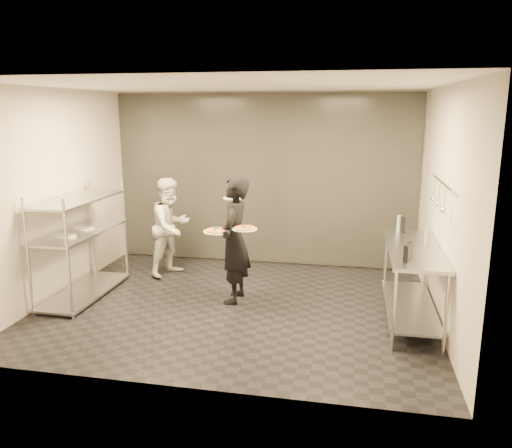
% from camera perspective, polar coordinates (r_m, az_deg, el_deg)
% --- Properties ---
extents(room_shell, '(5.00, 4.00, 2.80)m').
position_cam_1_polar(room_shell, '(7.36, -0.28, 4.25)').
color(room_shell, black).
rests_on(room_shell, ground).
extents(pass_rack, '(0.60, 1.60, 1.50)m').
position_cam_1_polar(pass_rack, '(7.17, -19.35, -1.88)').
color(pass_rack, silver).
rests_on(pass_rack, ground).
extents(prep_counter, '(0.60, 1.80, 0.92)m').
position_cam_1_polar(prep_counter, '(6.29, 17.41, -5.13)').
color(prep_counter, silver).
rests_on(prep_counter, ground).
extents(utensil_rail, '(0.07, 1.20, 0.31)m').
position_cam_1_polar(utensil_rail, '(6.11, 20.30, 3.04)').
color(utensil_rail, silver).
rests_on(utensil_rail, room_shell).
extents(waiter, '(0.41, 0.62, 1.68)m').
position_cam_1_polar(waiter, '(6.55, -2.50, -1.86)').
color(waiter, black).
rests_on(waiter, ground).
extents(chef, '(0.82, 0.90, 1.51)m').
position_cam_1_polar(chef, '(7.76, -9.70, -0.32)').
color(chef, silver).
rests_on(chef, ground).
extents(pizza_plate_near, '(0.35, 0.35, 0.05)m').
position_cam_1_polar(pizza_plate_near, '(6.32, -4.47, -0.78)').
color(pizza_plate_near, white).
rests_on(pizza_plate_near, waiter).
extents(pizza_plate_far, '(0.31, 0.31, 0.05)m').
position_cam_1_polar(pizza_plate_far, '(6.22, -1.30, -0.49)').
color(pizza_plate_far, white).
rests_on(pizza_plate_far, waiter).
extents(salad_plate, '(0.28, 0.28, 0.07)m').
position_cam_1_polar(salad_plate, '(6.78, -2.60, 3.14)').
color(salad_plate, white).
rests_on(salad_plate, waiter).
extents(pos_monitor, '(0.13, 0.25, 0.18)m').
position_cam_1_polar(pos_monitor, '(5.66, 17.01, -3.04)').
color(pos_monitor, black).
rests_on(pos_monitor, prep_counter).
extents(bottle_green, '(0.06, 0.06, 0.21)m').
position_cam_1_polar(bottle_green, '(6.94, 16.04, 0.07)').
color(bottle_green, gray).
rests_on(bottle_green, prep_counter).
extents(bottle_clear, '(0.05, 0.05, 0.18)m').
position_cam_1_polar(bottle_clear, '(6.37, 18.94, -1.42)').
color(bottle_clear, gray).
rests_on(bottle_clear, prep_counter).
extents(bottle_dark, '(0.06, 0.06, 0.22)m').
position_cam_1_polar(bottle_dark, '(6.87, 16.42, -0.05)').
color(bottle_dark, black).
rests_on(bottle_dark, prep_counter).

